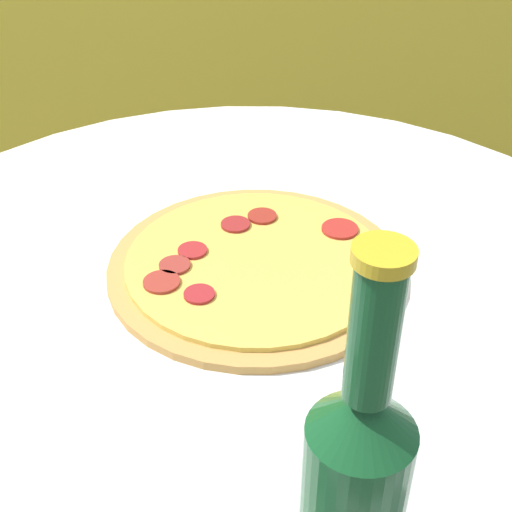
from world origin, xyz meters
TOP-DOWN VIEW (x-y plane):
  - table at (0.00, 0.00)m, footprint 0.96×0.96m
  - pizza at (0.01, 0.02)m, footprint 0.33×0.33m
  - beer_bottle at (0.04, -0.35)m, footprint 0.07×0.07m

SIDE VIEW (x-z plane):
  - table at x=0.00m, z-range 0.20..0.94m
  - pizza at x=0.01m, z-range 0.73..0.75m
  - beer_bottle at x=0.04m, z-range 0.70..0.98m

